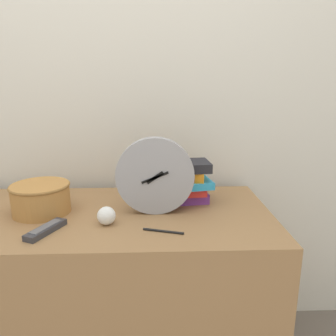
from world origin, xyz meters
The scene contains 8 objects.
wall_back centered at (0.00, 0.69, 1.20)m, with size 6.00×0.04×2.40m.
desk centered at (0.00, 0.31, 0.38)m, with size 1.31×0.62×0.76m.
desk_clock centered at (0.21, 0.30, 0.90)m, with size 0.29×0.04×0.29m.
book_stack centered at (0.32, 0.43, 0.85)m, with size 0.28×0.22×0.18m.
basket centered at (-0.23, 0.32, 0.82)m, with size 0.22×0.22×0.11m.
tv_remote centered at (-0.15, 0.15, 0.77)m, with size 0.11×0.16×0.02m.
crumpled_paper_ball centered at (0.04, 0.20, 0.79)m, with size 0.06×0.06×0.06m.
pen centered at (0.24, 0.13, 0.76)m, with size 0.14×0.05×0.01m.
Camera 1 is at (0.22, -0.87, 1.24)m, focal length 35.00 mm.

